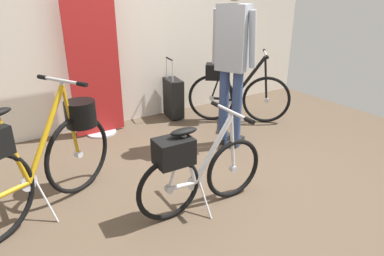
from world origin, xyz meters
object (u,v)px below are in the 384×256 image
folding_bike_foreground (195,168)px  display_bike_left (234,90)px  floor_banner_stand (95,71)px  visitor_near_wall (233,54)px  display_bike_right (41,154)px  rolling_suitcase (173,98)px

folding_bike_foreground → display_bike_left: display_bike_left is taller
floor_banner_stand → folding_bike_foreground: 2.01m
folding_bike_foreground → display_bike_left: size_ratio=1.07×
display_bike_left → floor_banner_stand: bearing=161.9°
folding_bike_foreground → visitor_near_wall: (1.01, 0.85, 0.66)m
folding_bike_foreground → display_bike_left: (1.52, 1.42, 0.04)m
display_bike_right → rolling_suitcase: (1.92, 1.36, -0.23)m
folding_bike_foreground → display_bike_right: (-1.01, 0.63, 0.12)m
floor_banner_stand → display_bike_right: 1.62m
display_bike_right → display_bike_left: bearing=17.5°
floor_banner_stand → rolling_suitcase: size_ratio=2.10×
visitor_near_wall → rolling_suitcase: bearing=94.8°
display_bike_right → rolling_suitcase: size_ratio=1.62×
floor_banner_stand → display_bike_left: bearing=-18.1°
display_bike_left → rolling_suitcase: display_bike_left is taller
display_bike_left → folding_bike_foreground: bearing=-136.9°
folding_bike_foreground → rolling_suitcase: (0.92, 1.98, -0.11)m
display_bike_right → visitor_near_wall: size_ratio=0.75×
floor_banner_stand → folding_bike_foreground: size_ratio=1.51×
floor_banner_stand → folding_bike_foreground: bearing=-86.2°
floor_banner_stand → visitor_near_wall: size_ratio=0.97×
floor_banner_stand → visitor_near_wall: 1.62m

